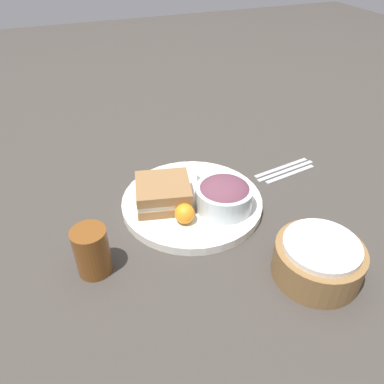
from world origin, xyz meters
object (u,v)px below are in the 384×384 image
(fork, at_px, (281,167))
(spoon, at_px, (290,174))
(plate, at_px, (192,202))
(drink_glass, at_px, (92,251))
(sandwich, at_px, (163,193))
(salad_bowl, at_px, (224,195))
(bread_basket, at_px, (318,260))
(dressing_cup, at_px, (206,179))
(knife, at_px, (286,171))

(fork, distance_m, spoon, 0.04)
(plate, height_order, drink_glass, drink_glass)
(drink_glass, bearing_deg, plate, -154.58)
(sandwich, relative_size, salad_bowl, 1.10)
(spoon, bearing_deg, plate, 176.54)
(salad_bowl, bearing_deg, bread_basket, 111.21)
(sandwich, height_order, spoon, sandwich)
(fork, bearing_deg, dressing_cup, 175.70)
(salad_bowl, distance_m, fork, 0.27)
(dressing_cup, bearing_deg, spoon, 176.17)
(plate, height_order, knife, plate)
(fork, bearing_deg, spoon, -90.00)
(fork, height_order, spoon, same)
(salad_bowl, height_order, knife, salad_bowl)
(salad_bowl, height_order, bread_basket, salad_bowl)
(knife, bearing_deg, salad_bowl, -165.90)
(dressing_cup, bearing_deg, drink_glass, 28.23)
(plate, xyz_separation_m, knife, (-0.29, -0.05, -0.01))
(fork, relative_size, spoon, 1.11)
(plate, height_order, fork, plate)
(sandwich, distance_m, fork, 0.37)
(drink_glass, height_order, spoon, drink_glass)
(plate, xyz_separation_m, bread_basket, (-0.15, 0.29, 0.03))
(salad_bowl, relative_size, drink_glass, 1.29)
(knife, bearing_deg, spoon, -90.00)
(plate, xyz_separation_m, salad_bowl, (-0.06, 0.05, 0.04))
(sandwich, height_order, dressing_cup, sandwich)
(bread_basket, distance_m, knife, 0.37)
(plate, xyz_separation_m, fork, (-0.29, -0.06, -0.01))
(bread_basket, bearing_deg, drink_glass, -22.67)
(plate, relative_size, dressing_cup, 7.17)
(drink_glass, xyz_separation_m, knife, (-0.55, -0.17, -0.05))
(salad_bowl, bearing_deg, drink_glass, 11.89)
(sandwich, distance_m, salad_bowl, 0.14)
(plate, bearing_deg, sandwich, -7.84)
(salad_bowl, relative_size, spoon, 0.81)
(sandwich, relative_size, bread_basket, 0.86)
(drink_glass, bearing_deg, spoon, -164.88)
(sandwich, height_order, bread_basket, bread_basket)
(salad_bowl, height_order, fork, salad_bowl)
(bread_basket, bearing_deg, fork, -112.37)
(knife, bearing_deg, bread_basket, -122.83)
(drink_glass, distance_m, fork, 0.57)
(sandwich, bearing_deg, drink_glass, 35.05)
(knife, height_order, spoon, same)
(fork, bearing_deg, sandwich, 179.72)
(dressing_cup, bearing_deg, knife, -179.62)
(sandwich, bearing_deg, dressing_cup, -163.82)
(dressing_cup, relative_size, knife, 0.24)
(salad_bowl, bearing_deg, fork, -153.10)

